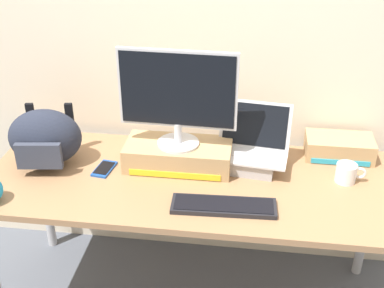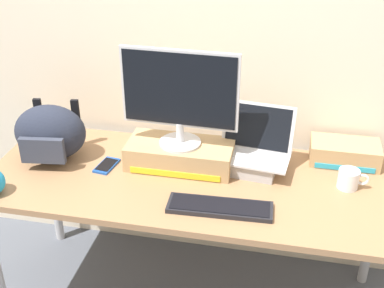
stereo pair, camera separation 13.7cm
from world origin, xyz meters
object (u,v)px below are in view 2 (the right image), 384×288
cell_phone (107,165)px  coffee_mug (349,179)px  desktop_monitor (179,96)px  open_laptop (253,157)px  toner_box_yellow (180,154)px  external_keyboard (220,207)px  toner_box_cyan (345,152)px  messenger_backpack (50,133)px

cell_phone → coffee_mug: bearing=10.8°
desktop_monitor → open_laptop: (0.34, 0.04, -0.29)m
toner_box_yellow → coffee_mug: size_ratio=3.69×
external_keyboard → toner_box_cyan: toner_box_cyan is taller
toner_box_yellow → desktop_monitor: size_ratio=0.93×
external_keyboard → toner_box_cyan: bearing=41.5°
toner_box_yellow → open_laptop: size_ratio=1.39×
external_keyboard → coffee_mug: coffee_mug is taller
external_keyboard → open_laptop: bearing=71.3°
open_laptop → messenger_backpack: 0.96m
messenger_backpack → coffee_mug: 1.38m
open_laptop → toner_box_cyan: open_laptop is taller
external_keyboard → toner_box_cyan: (0.52, 0.50, 0.04)m
coffee_mug → open_laptop: bearing=170.3°
desktop_monitor → coffee_mug: bearing=-0.7°
open_laptop → cell_phone: open_laptop is taller
toner_box_yellow → coffee_mug: bearing=-2.6°
cell_phone → toner_box_cyan: size_ratio=0.47×
messenger_backpack → toner_box_cyan: 1.40m
external_keyboard → coffee_mug: 0.59m
desktop_monitor → open_laptop: size_ratio=1.50×
toner_box_yellow → messenger_backpack: (-0.62, -0.06, 0.08)m
external_keyboard → messenger_backpack: messenger_backpack is taller
cell_phone → toner_box_cyan: bearing=22.3°
open_laptop → external_keyboard: bearing=-99.7°
cell_phone → messenger_backpack: bearing=-177.4°
toner_box_yellow → cell_phone: size_ratio=3.25×
open_laptop → messenger_backpack: size_ratio=0.97×
coffee_mug → messenger_backpack: bearing=-179.1°
external_keyboard → cell_phone: (-0.57, 0.23, -0.01)m
toner_box_cyan → messenger_backpack: bearing=-169.8°
desktop_monitor → external_keyboard: bearing=-50.6°
open_laptop → messenger_backpack: bearing=-167.8°
external_keyboard → toner_box_cyan: size_ratio=1.37×
desktop_monitor → coffee_mug: (0.76, -0.03, -0.31)m
open_laptop → desktop_monitor: bearing=-167.0°
coffee_mug → toner_box_cyan: bearing=91.7°
desktop_monitor → messenger_backpack: desktop_monitor is taller
desktop_monitor → cell_phone: bearing=-164.2°
messenger_backpack → coffee_mug: messenger_backpack is taller
messenger_backpack → desktop_monitor: bearing=-2.7°
toner_box_yellow → toner_box_cyan: bearing=14.1°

